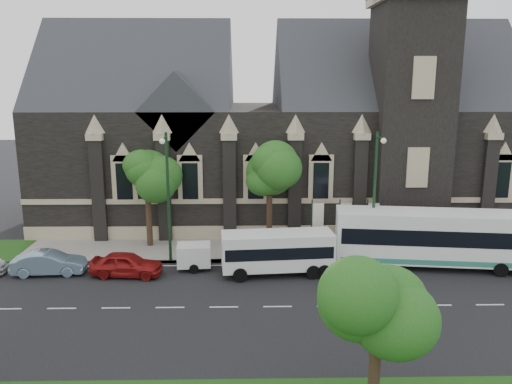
{
  "coord_description": "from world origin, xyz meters",
  "views": [
    {
      "loc": [
        1.28,
        -26.43,
        12.49
      ],
      "look_at": [
        1.91,
        6.0,
        5.24
      ],
      "focal_mm": 35.86,
      "sensor_mm": 36.0,
      "label": 1
    }
  ],
  "objects_px": {
    "street_lamp_near": "(375,190)",
    "banner_flag_right": "(371,221)",
    "street_lamp_mid": "(168,191)",
    "tree_walk_right": "(272,170)",
    "tree_walk_left": "(150,172)",
    "banner_flag_left": "(316,221)",
    "banner_flag_center": "(343,221)",
    "tour_coach": "(435,237)",
    "sedan": "(49,263)",
    "car_far_red": "(127,264)",
    "tree_park_east": "(382,300)",
    "box_trailer": "(194,255)",
    "shuttle_bus": "(278,250)"
  },
  "relations": [
    {
      "from": "banner_flag_left",
      "to": "street_lamp_mid",
      "type": "bearing_deg",
      "value": -169.5
    },
    {
      "from": "sedan",
      "to": "car_far_red",
      "type": "xyz_separation_m",
      "value": [
        5.1,
        -0.39,
        0.02
      ]
    },
    {
      "from": "banner_flag_left",
      "to": "banner_flag_right",
      "type": "relative_size",
      "value": 1.0
    },
    {
      "from": "tree_park_east",
      "to": "banner_flag_right",
      "type": "xyz_separation_m",
      "value": [
        4.11,
        18.32,
        -2.24
      ]
    },
    {
      "from": "tree_walk_left",
      "to": "banner_flag_left",
      "type": "relative_size",
      "value": 1.91
    },
    {
      "from": "tree_park_east",
      "to": "tree_walk_right",
      "type": "xyz_separation_m",
      "value": [
        -2.96,
        20.04,
        1.2
      ]
    },
    {
      "from": "banner_flag_right",
      "to": "tree_park_east",
      "type": "bearing_deg",
      "value": -102.65
    },
    {
      "from": "tree_park_east",
      "to": "street_lamp_mid",
      "type": "distance_m",
      "value": 19.32
    },
    {
      "from": "street_lamp_mid",
      "to": "banner_flag_center",
      "type": "relative_size",
      "value": 2.25
    },
    {
      "from": "banner_flag_right",
      "to": "box_trailer",
      "type": "height_order",
      "value": "banner_flag_right"
    },
    {
      "from": "tree_walk_right",
      "to": "sedan",
      "type": "height_order",
      "value": "tree_walk_right"
    },
    {
      "from": "banner_flag_center",
      "to": "shuttle_bus",
      "type": "height_order",
      "value": "banner_flag_center"
    },
    {
      "from": "banner_flag_center",
      "to": "box_trailer",
      "type": "bearing_deg",
      "value": -163.62
    },
    {
      "from": "tree_park_east",
      "to": "tree_walk_right",
      "type": "distance_m",
      "value": 20.29
    },
    {
      "from": "banner_flag_center",
      "to": "banner_flag_right",
      "type": "xyz_separation_m",
      "value": [
        2.0,
        0.0,
        0.0
      ]
    },
    {
      "from": "tree_park_east",
      "to": "tree_walk_right",
      "type": "height_order",
      "value": "tree_walk_right"
    },
    {
      "from": "banner_flag_left",
      "to": "tree_park_east",
      "type": "bearing_deg",
      "value": -90.35
    },
    {
      "from": "tree_park_east",
      "to": "sedan",
      "type": "bearing_deg",
      "value": 140.74
    },
    {
      "from": "shuttle_bus",
      "to": "sedan",
      "type": "relative_size",
      "value": 1.59
    },
    {
      "from": "banner_flag_left",
      "to": "street_lamp_near",
      "type": "bearing_deg",
      "value": -27.18
    },
    {
      "from": "tree_walk_right",
      "to": "street_lamp_mid",
      "type": "relative_size",
      "value": 0.87
    },
    {
      "from": "tour_coach",
      "to": "shuttle_bus",
      "type": "relative_size",
      "value": 1.82
    },
    {
      "from": "tree_walk_left",
      "to": "banner_flag_left",
      "type": "bearing_deg",
      "value": -8.02
    },
    {
      "from": "sedan",
      "to": "tree_park_east",
      "type": "bearing_deg",
      "value": -133.07
    },
    {
      "from": "street_lamp_near",
      "to": "street_lamp_mid",
      "type": "distance_m",
      "value": 14.0
    },
    {
      "from": "banner_flag_center",
      "to": "tour_coach",
      "type": "xyz_separation_m",
      "value": [
        5.63,
        -2.97,
        -0.31
      ]
    },
    {
      "from": "street_lamp_near",
      "to": "sedan",
      "type": "relative_size",
      "value": 1.95
    },
    {
      "from": "tree_walk_right",
      "to": "box_trailer",
      "type": "bearing_deg",
      "value": -138.57
    },
    {
      "from": "banner_flag_left",
      "to": "car_far_red",
      "type": "height_order",
      "value": "banner_flag_left"
    },
    {
      "from": "sedan",
      "to": "box_trailer",
      "type": "bearing_deg",
      "value": -89.27
    },
    {
      "from": "tree_walk_left",
      "to": "street_lamp_near",
      "type": "bearing_deg",
      "value": -12.87
    },
    {
      "from": "tree_walk_left",
      "to": "sedan",
      "type": "xyz_separation_m",
      "value": [
        -5.76,
        -5.53,
        -4.97
      ]
    },
    {
      "from": "tree_walk_right",
      "to": "street_lamp_mid",
      "type": "distance_m",
      "value": 8.1
    },
    {
      "from": "tree_walk_right",
      "to": "street_lamp_near",
      "type": "bearing_deg",
      "value": -28.06
    },
    {
      "from": "box_trailer",
      "to": "car_far_red",
      "type": "bearing_deg",
      "value": -169.86
    },
    {
      "from": "tour_coach",
      "to": "box_trailer",
      "type": "xyz_separation_m",
      "value": [
        -16.15,
        -0.12,
        -1.11
      ]
    },
    {
      "from": "tree_walk_left",
      "to": "box_trailer",
      "type": "xyz_separation_m",
      "value": [
        3.57,
        -4.79,
        -4.77
      ]
    },
    {
      "from": "banner_flag_center",
      "to": "sedan",
      "type": "bearing_deg",
      "value": -169.07
    },
    {
      "from": "street_lamp_near",
      "to": "street_lamp_mid",
      "type": "height_order",
      "value": "same"
    },
    {
      "from": "tree_walk_left",
      "to": "car_far_red",
      "type": "distance_m",
      "value": 7.75
    },
    {
      "from": "street_lamp_near",
      "to": "banner_flag_right",
      "type": "distance_m",
      "value": 3.34
    },
    {
      "from": "banner_flag_left",
      "to": "banner_flag_center",
      "type": "height_order",
      "value": "same"
    },
    {
      "from": "banner_flag_right",
      "to": "car_far_red",
      "type": "distance_m",
      "value": 17.34
    },
    {
      "from": "tree_walk_right",
      "to": "tree_walk_left",
      "type": "distance_m",
      "value": 9.01
    },
    {
      "from": "banner_flag_center",
      "to": "box_trailer",
      "type": "distance_m",
      "value": 11.05
    },
    {
      "from": "street_lamp_near",
      "to": "box_trailer",
      "type": "distance_m",
      "value": 12.97
    },
    {
      "from": "tree_park_east",
      "to": "street_lamp_near",
      "type": "relative_size",
      "value": 0.7
    },
    {
      "from": "car_far_red",
      "to": "tour_coach",
      "type": "bearing_deg",
      "value": -81.32
    },
    {
      "from": "street_lamp_mid",
      "to": "banner_flag_center",
      "type": "distance_m",
      "value": 12.73
    },
    {
      "from": "tree_walk_left",
      "to": "banner_flag_left",
      "type": "xyz_separation_m",
      "value": [
        12.08,
        -1.7,
        -3.35
      ]
    }
  ]
}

